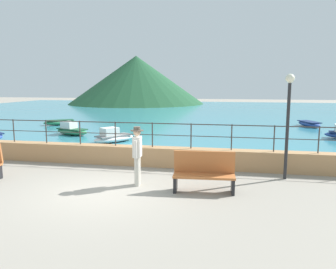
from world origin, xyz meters
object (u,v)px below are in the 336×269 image
at_px(person_walking, 137,153).
at_px(boat_0, 309,124).
at_px(lamp_post, 288,110).
at_px(boat_3, 72,130).
at_px(bench_far, 204,172).
at_px(boat_5, 60,122).
at_px(boat_4, 113,137).

height_order(person_walking, boat_0, person_walking).
relative_size(lamp_post, boat_3, 1.33).
bearing_deg(bench_far, person_walking, 174.80).
bearing_deg(boat_5, boat_3, -53.77).
bearing_deg(boat_4, boat_3, 149.41).
bearing_deg(person_walking, lamp_post, 19.28).
bearing_deg(boat_3, boat_5, 126.23).
bearing_deg(boat_5, boat_4, -43.97).
height_order(bench_far, boat_3, bench_far).
relative_size(bench_far, boat_3, 0.70).
bearing_deg(bench_far, boat_4, 127.67).
height_order(lamp_post, boat_3, lamp_post).
xyz_separation_m(bench_far, lamp_post, (2.40, 1.71, 1.63)).
distance_m(boat_0, boat_3, 15.90).
bearing_deg(boat_0, lamp_post, -104.31).
distance_m(boat_3, boat_5, 5.19).
xyz_separation_m(person_walking, boat_0, (7.88, 15.26, -0.72)).
bearing_deg(person_walking, boat_3, 127.45).
distance_m(person_walking, boat_4, 7.36).
bearing_deg(boat_4, person_walking, -63.78).
height_order(bench_far, lamp_post, lamp_post).
bearing_deg(lamp_post, boat_4, 146.48).
relative_size(lamp_post, boat_4, 1.37).
bearing_deg(boat_4, bench_far, -52.33).
bearing_deg(lamp_post, boat_3, 147.35).
bearing_deg(bench_far, lamp_post, 35.48).
relative_size(bench_far, boat_0, 0.70).
relative_size(boat_3, boat_5, 1.04).
bearing_deg(boat_0, boat_3, -154.93).
xyz_separation_m(bench_far, person_walking, (-1.98, 0.18, 0.42)).
height_order(boat_0, boat_5, same).
distance_m(lamp_post, boat_0, 14.30).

